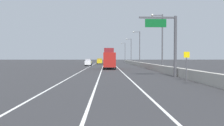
{
  "coord_description": "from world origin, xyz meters",
  "views": [
    {
      "loc": [
        -1.12,
        -4.23,
        2.43
      ],
      "look_at": [
        0.23,
        47.41,
        1.08
      ],
      "focal_mm": 35.1,
      "sensor_mm": 36.0,
      "label": 1
    }
  ],
  "objects_px": {
    "lamp_post_right_fifth": "(125,51)",
    "car_green_3": "(107,61)",
    "speed_advisory_sign": "(186,64)",
    "lamp_post_right_second": "(161,38)",
    "lamp_post_right_fourth": "(130,49)",
    "car_gray_1": "(108,61)",
    "lamp_post_right_third": "(139,46)",
    "car_white_0": "(88,62)",
    "box_truck": "(109,59)",
    "car_yellow_2": "(100,61)",
    "overhead_sign_gantry": "(169,39)",
    "car_red_4": "(108,62)"
  },
  "relations": [
    {
      "from": "lamp_post_right_fifth",
      "to": "box_truck",
      "type": "relative_size",
      "value": 1.12
    },
    {
      "from": "speed_advisory_sign",
      "to": "car_red_4",
      "type": "height_order",
      "value": "speed_advisory_sign"
    },
    {
      "from": "box_truck",
      "to": "car_white_0",
      "type": "bearing_deg",
      "value": 108.91
    },
    {
      "from": "lamp_post_right_fourth",
      "to": "car_yellow_2",
      "type": "relative_size",
      "value": 2.45
    },
    {
      "from": "lamp_post_right_third",
      "to": "car_gray_1",
      "type": "xyz_separation_m",
      "value": [
        -8.88,
        22.92,
        -4.81
      ]
    },
    {
      "from": "speed_advisory_sign",
      "to": "box_truck",
      "type": "bearing_deg",
      "value": 107.5
    },
    {
      "from": "overhead_sign_gantry",
      "to": "car_gray_1",
      "type": "bearing_deg",
      "value": 96.85
    },
    {
      "from": "car_green_3",
      "to": "box_truck",
      "type": "bearing_deg",
      "value": -89.67
    },
    {
      "from": "box_truck",
      "to": "car_gray_1",
      "type": "bearing_deg",
      "value": 89.99
    },
    {
      "from": "box_truck",
      "to": "lamp_post_right_third",
      "type": "bearing_deg",
      "value": 62.65
    },
    {
      "from": "lamp_post_right_third",
      "to": "car_yellow_2",
      "type": "xyz_separation_m",
      "value": [
        -11.86,
        15.37,
        -4.74
      ]
    },
    {
      "from": "car_yellow_2",
      "to": "lamp_post_right_third",
      "type": "bearing_deg",
      "value": -52.34
    },
    {
      "from": "overhead_sign_gantry",
      "to": "lamp_post_right_second",
      "type": "bearing_deg",
      "value": 80.93
    },
    {
      "from": "speed_advisory_sign",
      "to": "lamp_post_right_third",
      "type": "height_order",
      "value": "lamp_post_right_third"
    },
    {
      "from": "speed_advisory_sign",
      "to": "car_yellow_2",
      "type": "bearing_deg",
      "value": 100.58
    },
    {
      "from": "lamp_post_right_fourth",
      "to": "car_red_4",
      "type": "xyz_separation_m",
      "value": [
        -9.38,
        -20.84,
        -4.78
      ]
    },
    {
      "from": "speed_advisory_sign",
      "to": "lamp_post_right_fifth",
      "type": "relative_size",
      "value": 0.3
    },
    {
      "from": "overhead_sign_gantry",
      "to": "lamp_post_right_fifth",
      "type": "bearing_deg",
      "value": 88.83
    },
    {
      "from": "lamp_post_right_third",
      "to": "car_yellow_2",
      "type": "relative_size",
      "value": 2.45
    },
    {
      "from": "lamp_post_right_fifth",
      "to": "car_green_3",
      "type": "xyz_separation_m",
      "value": [
        -9.14,
        -34.73,
        -4.7
      ]
    },
    {
      "from": "box_truck",
      "to": "lamp_post_right_fourth",
      "type": "bearing_deg",
      "value": 77.68
    },
    {
      "from": "car_yellow_2",
      "to": "car_green_3",
      "type": "relative_size",
      "value": 0.94
    },
    {
      "from": "car_white_0",
      "to": "box_truck",
      "type": "xyz_separation_m",
      "value": [
        5.77,
        -16.83,
        1.06
      ]
    },
    {
      "from": "lamp_post_right_second",
      "to": "lamp_post_right_fifth",
      "type": "bearing_deg",
      "value": 90.05
    },
    {
      "from": "lamp_post_right_fifth",
      "to": "box_truck",
      "type": "distance_m",
      "value": 68.27
    },
    {
      "from": "speed_advisory_sign",
      "to": "box_truck",
      "type": "relative_size",
      "value": 0.34
    },
    {
      "from": "speed_advisory_sign",
      "to": "car_yellow_2",
      "type": "xyz_separation_m",
      "value": [
        -10.6,
        56.71,
        -0.75
      ]
    },
    {
      "from": "lamp_post_right_third",
      "to": "lamp_post_right_fifth",
      "type": "height_order",
      "value": "same"
    },
    {
      "from": "lamp_post_right_fourth",
      "to": "car_green_3",
      "type": "distance_m",
      "value": 14.22
    },
    {
      "from": "lamp_post_right_third",
      "to": "car_red_4",
      "type": "relative_size",
      "value": 2.25
    },
    {
      "from": "car_yellow_2",
      "to": "box_truck",
      "type": "bearing_deg",
      "value": -84.77
    },
    {
      "from": "lamp_post_right_second",
      "to": "lamp_post_right_third",
      "type": "distance_m",
      "value": 25.2
    },
    {
      "from": "lamp_post_right_third",
      "to": "speed_advisory_sign",
      "type": "bearing_deg",
      "value": -91.76
    },
    {
      "from": "lamp_post_right_fourth",
      "to": "car_yellow_2",
      "type": "xyz_separation_m",
      "value": [
        -12.24,
        -9.83,
        -4.74
      ]
    },
    {
      "from": "speed_advisory_sign",
      "to": "lamp_post_right_second",
      "type": "distance_m",
      "value": 16.69
    },
    {
      "from": "speed_advisory_sign",
      "to": "box_truck",
      "type": "height_order",
      "value": "box_truck"
    },
    {
      "from": "lamp_post_right_third",
      "to": "car_green_3",
      "type": "bearing_deg",
      "value": 120.07
    },
    {
      "from": "car_green_3",
      "to": "car_red_4",
      "type": "distance_m",
      "value": 11.31
    },
    {
      "from": "lamp_post_right_fourth",
      "to": "car_gray_1",
      "type": "xyz_separation_m",
      "value": [
        -9.25,
        -2.28,
        -4.81
      ]
    },
    {
      "from": "lamp_post_right_fourth",
      "to": "car_gray_1",
      "type": "relative_size",
      "value": 2.39
    },
    {
      "from": "car_green_3",
      "to": "lamp_post_right_fifth",
      "type": "bearing_deg",
      "value": 75.25
    },
    {
      "from": "lamp_post_right_third",
      "to": "car_white_0",
      "type": "height_order",
      "value": "lamp_post_right_third"
    },
    {
      "from": "overhead_sign_gantry",
      "to": "car_gray_1",
      "type": "relative_size",
      "value": 1.79
    },
    {
      "from": "lamp_post_right_fourth",
      "to": "car_yellow_2",
      "type": "height_order",
      "value": "lamp_post_right_fourth"
    },
    {
      "from": "car_red_4",
      "to": "car_white_0",
      "type": "bearing_deg",
      "value": -140.16
    },
    {
      "from": "lamp_post_right_fifth",
      "to": "box_truck",
      "type": "xyz_separation_m",
      "value": [
        -8.95,
        -67.58,
        -3.71
      ]
    },
    {
      "from": "car_gray_1",
      "to": "car_yellow_2",
      "type": "xyz_separation_m",
      "value": [
        -2.99,
        -7.55,
        0.07
      ]
    },
    {
      "from": "lamp_post_right_second",
      "to": "lamp_post_right_fifth",
      "type": "relative_size",
      "value": 1.0
    },
    {
      "from": "lamp_post_right_fifth",
      "to": "car_green_3",
      "type": "distance_m",
      "value": 36.22
    },
    {
      "from": "car_white_0",
      "to": "car_red_4",
      "type": "bearing_deg",
      "value": 39.84
    }
  ]
}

